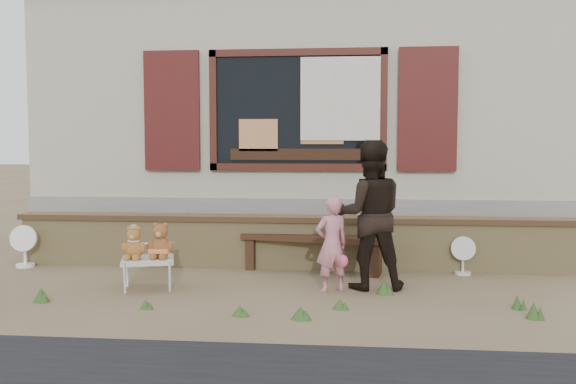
# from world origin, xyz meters

# --- Properties ---
(ground) EXTENTS (80.00, 80.00, 0.00)m
(ground) POSITION_xyz_m (0.00, 0.00, 0.00)
(ground) COLOR brown
(ground) RESTS_ON ground
(shopfront) EXTENTS (8.04, 5.13, 4.00)m
(shopfront) POSITION_xyz_m (0.00, 4.49, 2.00)
(shopfront) COLOR #A69E86
(shopfront) RESTS_ON ground
(brick_wall) EXTENTS (7.10, 0.36, 0.67)m
(brick_wall) POSITION_xyz_m (0.00, 1.00, 0.34)
(brick_wall) COLOR tan
(brick_wall) RESTS_ON ground
(bench) EXTENTS (1.81, 0.70, 0.45)m
(bench) POSITION_xyz_m (0.29, 0.80, 0.33)
(bench) COLOR black
(bench) RESTS_ON ground
(folding_chair) EXTENTS (0.66, 0.62, 0.34)m
(folding_chair) POSITION_xyz_m (-1.44, -0.29, 0.30)
(folding_chair) COLOR beige
(folding_chair) RESTS_ON ground
(teddy_bear_left) EXTENTS (0.32, 0.30, 0.36)m
(teddy_bear_left) POSITION_xyz_m (-1.58, -0.33, 0.52)
(teddy_bear_left) COLOR brown
(teddy_bear_left) RESTS_ON folding_chair
(teddy_bear_right) EXTENTS (0.35, 0.32, 0.39)m
(teddy_bear_right) POSITION_xyz_m (-1.31, -0.25, 0.53)
(teddy_bear_right) COLOR brown
(teddy_bear_right) RESTS_ON folding_chair
(child) EXTENTS (0.44, 0.38, 1.02)m
(child) POSITION_xyz_m (0.55, -0.22, 0.51)
(child) COLOR #D47F90
(child) RESTS_ON ground
(adult) EXTENTS (0.85, 0.69, 1.61)m
(adult) POSITION_xyz_m (0.95, -0.02, 0.81)
(adult) COLOR black
(adult) RESTS_ON ground
(fan_left) EXTENTS (0.35, 0.23, 0.54)m
(fan_left) POSITION_xyz_m (-3.40, 0.72, 0.27)
(fan_left) COLOR white
(fan_left) RESTS_ON ground
(fan_right) EXTENTS (0.30, 0.20, 0.47)m
(fan_right) POSITION_xyz_m (2.10, 0.80, 0.23)
(fan_right) COLOR silver
(fan_right) RESTS_ON ground
(grass_tufts) EXTENTS (5.45, 1.17, 0.15)m
(grass_tufts) POSITION_xyz_m (0.02, -0.91, 0.06)
(grass_tufts) COLOR #315321
(grass_tufts) RESTS_ON ground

